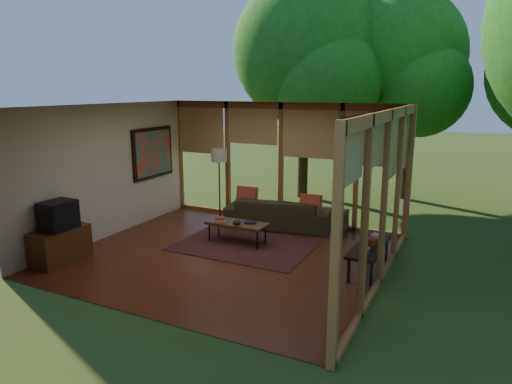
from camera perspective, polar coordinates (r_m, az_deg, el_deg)
The scene contains 25 objects.
floor at distance 8.46m, azimuth -3.70°, elevation -7.90°, with size 5.50×5.50×0.00m, color brown.
ceiling at distance 7.91m, azimuth -3.99°, elevation 10.70°, with size 5.50×5.50×0.00m, color silver.
wall_left at distance 9.73m, azimuth -18.03°, elevation 2.50°, with size 0.04×5.00×2.70m, color beige.
wall_front at distance 6.11m, azimuth -15.65°, elevation -3.26°, with size 5.50×0.04×2.70m, color beige.
window_wall_back at distance 10.28m, azimuth 3.15°, elevation 3.64°, with size 5.50×0.12×2.70m, color #925B2D.
window_wall_right at distance 7.14m, azimuth 15.66°, elevation -0.95°, with size 0.12×5.00×2.70m, color #925B2D.
tree_nw at distance 12.72m, azimuth 6.31°, elevation 17.14°, with size 3.90×3.90×5.92m.
tree_ne at distance 13.22m, azimuth 17.14°, elevation 15.83°, with size 3.58×3.58×5.60m.
rug at distance 8.93m, azimuth -1.41°, elevation -6.69°, with size 2.57×1.82×0.01m, color maroon.
sofa at distance 9.99m, azimuth 2.82°, elevation -2.62°, with size 2.26×0.88×0.66m, color #352E1A.
pillow_left at distance 10.18m, azimuth -1.15°, elevation -0.67°, with size 0.46×0.15×0.46m, color maroon.
pillow_right at distance 9.61m, azimuth 6.83°, elevation -1.65°, with size 0.44×0.15×0.44m, color maroon.
ct_book_lower at distance 9.08m, azimuth -4.49°, elevation -3.51°, with size 0.22×0.17×0.03m, color #B6ACA5.
ct_book_upper at distance 9.07m, azimuth -4.49°, elevation -3.34°, with size 0.18×0.14×0.03m, color maroon.
ct_book_side at distance 8.91m, azimuth -0.73°, elevation -3.80°, with size 0.21×0.16×0.03m, color #161A31.
ct_bowl at distance 8.84m, azimuth -2.42°, elevation -3.81°, with size 0.16×0.16×0.07m, color black.
media_cabinet at distance 8.76m, azimuth -23.25°, elevation -6.14°, with size 0.50×1.00×0.60m, color #593318.
television at distance 8.59m, azimuth -23.49°, elevation -2.68°, with size 0.45×0.55×0.50m, color black.
console_book_a at distance 7.46m, azimuth 12.62°, elevation -7.04°, with size 0.22×0.16×0.08m, color #345B52.
console_book_b at distance 7.87m, azimuth 13.41°, elevation -5.95°, with size 0.22×0.16×0.10m, color maroon.
console_book_c at distance 8.25m, azimuth 14.04°, elevation -5.24°, with size 0.23×0.16×0.06m, color #B6ACA5.
floor_lamp at distance 10.51m, azimuth -4.65°, elevation 4.13°, with size 0.36×0.36×1.65m.
coffee_table at distance 8.96m, azimuth -2.39°, elevation -4.03°, with size 1.20×0.50×0.43m.
side_console at distance 7.86m, azimuth 13.29°, elevation -6.71°, with size 0.60×1.40×0.46m.
wall_painting at distance 10.71m, azimuth -12.76°, elevation 4.80°, with size 0.06×1.35×1.15m.
Camera 1 is at (3.97, -6.84, 3.00)m, focal length 32.00 mm.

